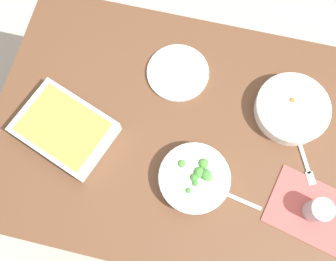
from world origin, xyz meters
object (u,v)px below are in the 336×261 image
object	(u,v)px
baking_dish	(65,129)
spoon_by_broccoli	(228,195)
broccoli_bowl	(194,178)
fork_on_table	(306,163)
side_plate	(178,73)
spoon_by_stew	(278,117)
drink_cup	(318,211)
stew_bowl	(292,109)

from	to	relation	value
baking_dish	spoon_by_broccoli	bearing A→B (deg)	171.43
broccoli_bowl	fork_on_table	bearing A→B (deg)	-158.32
spoon_by_broccoli	side_plate	bearing A→B (deg)	-56.74
side_plate	fork_on_table	world-z (taller)	side_plate
spoon_by_broccoli	broccoli_bowl	bearing A→B (deg)	-11.14
broccoli_bowl	spoon_by_stew	bearing A→B (deg)	-130.51
spoon_by_stew	drink_cup	bearing A→B (deg)	117.87
broccoli_bowl	spoon_by_broccoli	bearing A→B (deg)	168.86
broccoli_bowl	fork_on_table	world-z (taller)	broccoli_bowl
stew_bowl	drink_cup	xyz separation A→B (m)	(-0.12, 0.32, 0.01)
broccoli_bowl	fork_on_table	size ratio (longest dim) A/B	1.36
fork_on_table	broccoli_bowl	bearing A→B (deg)	21.68
spoon_by_broccoli	fork_on_table	xyz separation A→B (m)	(-0.23, -0.16, -0.00)
broccoli_bowl	drink_cup	distance (m)	0.39
baking_dish	side_plate	world-z (taller)	baking_dish
stew_bowl	broccoli_bowl	bearing A→B (deg)	48.30
spoon_by_stew	fork_on_table	size ratio (longest dim) A/B	0.89
stew_bowl	spoon_by_stew	world-z (taller)	stew_bowl
stew_bowl	spoon_by_stew	size ratio (longest dim) A/B	1.68
drink_cup	fork_on_table	xyz separation A→B (m)	(0.04, -0.15, -0.04)
stew_bowl	side_plate	world-z (taller)	stew_bowl
fork_on_table	drink_cup	bearing A→B (deg)	106.03
baking_dish	spoon_by_stew	world-z (taller)	baking_dish
broccoli_bowl	spoon_by_broccoli	world-z (taller)	broccoli_bowl
broccoli_bowl	baking_dish	world-z (taller)	broccoli_bowl
baking_dish	spoon_by_broccoli	world-z (taller)	baking_dish
broccoli_bowl	side_plate	size ratio (longest dim) A/B	1.04
baking_dish	drink_cup	world-z (taller)	drink_cup
baking_dish	broccoli_bowl	bearing A→B (deg)	172.10
stew_bowl	broccoli_bowl	size ratio (longest dim) A/B	1.09
stew_bowl	baking_dish	distance (m)	0.76
baking_dish	drink_cup	distance (m)	0.85
baking_dish	fork_on_table	size ratio (longest dim) A/B	2.12
spoon_by_stew	baking_dish	bearing A→B (deg)	17.32
broccoli_bowl	baking_dish	bearing A→B (deg)	-7.90
stew_bowl	spoon_by_broccoli	world-z (taller)	stew_bowl
fork_on_table	side_plate	bearing A→B (deg)	-24.71
side_plate	spoon_by_broccoli	bearing A→B (deg)	123.26
side_plate	spoon_by_stew	distance (m)	0.38
spoon_by_broccoli	baking_dish	bearing A→B (deg)	-8.57
side_plate	spoon_by_stew	world-z (taller)	side_plate
side_plate	stew_bowl	bearing A→B (deg)	172.22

